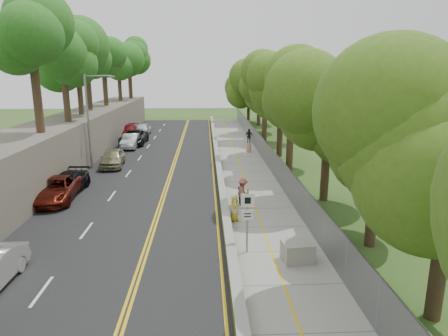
# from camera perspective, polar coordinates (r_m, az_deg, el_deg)

# --- Properties ---
(ground) EXTENTS (140.00, 140.00, 0.00)m
(ground) POSITION_cam_1_polar(r_m,az_deg,el_deg) (21.77, -0.32, -8.66)
(ground) COLOR #33511E
(ground) RESTS_ON ground
(road) EXTENTS (11.20, 66.00, 0.04)m
(road) POSITION_cam_1_polar(r_m,az_deg,el_deg) (36.35, -9.86, 0.42)
(road) COLOR black
(road) RESTS_ON ground
(sidewalk) EXTENTS (4.20, 66.00, 0.05)m
(sidewalk) POSITION_cam_1_polar(r_m,az_deg,el_deg) (36.22, 2.72, 0.57)
(sidewalk) COLOR gray
(sidewalk) RESTS_ON ground
(jersey_barrier) EXTENTS (0.42, 66.00, 0.60)m
(jersey_barrier) POSITION_cam_1_polar(r_m,az_deg,el_deg) (36.01, -0.93, 0.96)
(jersey_barrier) COLOR yellow
(jersey_barrier) RESTS_ON ground
(rock_embankment) EXTENTS (5.00, 66.00, 4.00)m
(rock_embankment) POSITION_cam_1_polar(r_m,az_deg,el_deg) (37.84, -22.27, 3.18)
(rock_embankment) COLOR #595147
(rock_embankment) RESTS_ON ground
(chainlink_fence) EXTENTS (0.04, 66.00, 2.00)m
(chainlink_fence) POSITION_cam_1_polar(r_m,az_deg,el_deg) (36.26, 6.04, 2.11)
(chainlink_fence) COLOR slate
(chainlink_fence) RESTS_ON ground
(trees_embankment) EXTENTS (6.40, 66.00, 13.00)m
(trees_embankment) POSITION_cam_1_polar(r_m,az_deg,el_deg) (37.20, -22.75, 16.16)
(trees_embankment) COLOR #317723
(trees_embankment) RESTS_ON rock_embankment
(trees_fenceside) EXTENTS (7.00, 66.00, 14.00)m
(trees_fenceside) POSITION_cam_1_polar(r_m,az_deg,el_deg) (35.98, 10.07, 11.52)
(trees_fenceside) COLOR #4B741D
(trees_fenceside) RESTS_ON ground
(streetlight) EXTENTS (2.52, 0.22, 8.00)m
(streetlight) POSITION_cam_1_polar(r_m,az_deg,el_deg) (35.62, -18.54, 7.19)
(streetlight) COLOR gray
(streetlight) RESTS_ON ground
(signpost) EXTENTS (0.62, 0.09, 3.10)m
(signpost) POSITION_cam_1_polar(r_m,az_deg,el_deg) (18.32, 3.37, -6.53)
(signpost) COLOR gray
(signpost) RESTS_ON sidewalk
(construction_barrel) EXTENTS (0.54, 0.54, 0.89)m
(construction_barrel) POSITION_cam_1_polar(r_m,az_deg,el_deg) (41.21, 3.53, 2.86)
(construction_barrel) COLOR #D03B09
(construction_barrel) RESTS_ON sidewalk
(concrete_block) EXTENTS (1.43, 1.14, 0.89)m
(concrete_block) POSITION_cam_1_polar(r_m,az_deg,el_deg) (18.35, 10.47, -11.70)
(concrete_block) COLOR gray
(concrete_block) RESTS_ON sidewalk
(car_2) EXTENTS (2.84, 5.55, 1.50)m
(car_2) POSITION_cam_1_polar(r_m,az_deg,el_deg) (28.16, -22.93, -2.82)
(car_2) COLOR maroon
(car_2) RESTS_ON road
(car_3) EXTENTS (2.22, 4.86, 1.38)m
(car_3) POSITION_cam_1_polar(r_m,az_deg,el_deg) (29.60, -21.40, -2.02)
(car_3) COLOR black
(car_3) RESTS_ON road
(car_4) EXTENTS (2.24, 4.74, 1.57)m
(car_4) POSITION_cam_1_polar(r_m,az_deg,el_deg) (36.34, -15.65, 1.40)
(car_4) COLOR tan
(car_4) RESTS_ON road
(car_5) EXTENTS (1.64, 4.56, 1.50)m
(car_5) POSITION_cam_1_polar(r_m,az_deg,el_deg) (44.80, -13.21, 3.79)
(car_5) COLOR silver
(car_5) RESTS_ON road
(car_6) EXTENTS (2.75, 5.81, 1.60)m
(car_6) POSITION_cam_1_polar(r_m,az_deg,el_deg) (46.85, -12.76, 4.31)
(car_6) COLOR black
(car_6) RESTS_ON road
(car_7) EXTENTS (2.06, 5.06, 1.47)m
(car_7) POSITION_cam_1_polar(r_m,az_deg,el_deg) (52.47, -13.47, 5.19)
(car_7) COLOR maroon
(car_7) RESTS_ON road
(car_8) EXTENTS (1.91, 4.53, 1.53)m
(car_8) POSITION_cam_1_polar(r_m,az_deg,el_deg) (53.20, -11.57, 5.44)
(car_8) COLOR silver
(car_8) RESTS_ON road
(painter_0) EXTENTS (0.73, 0.87, 1.52)m
(painter_0) POSITION_cam_1_polar(r_m,az_deg,el_deg) (22.45, 1.49, -5.74)
(painter_0) COLOR gold
(painter_0) RESTS_ON sidewalk
(painter_1) EXTENTS (0.53, 0.67, 1.61)m
(painter_1) POSITION_cam_1_polar(r_m,az_deg,el_deg) (22.43, 1.49, -5.63)
(painter_1) COLOR white
(painter_1) RESTS_ON sidewalk
(painter_2) EXTENTS (0.66, 0.80, 1.54)m
(painter_2) POSITION_cam_1_polar(r_m,az_deg,el_deg) (25.20, 2.61, -3.52)
(painter_2) COLOR black
(painter_2) RESTS_ON sidewalk
(painter_3) EXTENTS (0.83, 1.23, 1.76)m
(painter_3) POSITION_cam_1_polar(r_m,az_deg,el_deg) (24.90, 2.67, -3.46)
(painter_3) COLOR #9C5145
(painter_3) RESTS_ON sidewalk
(person_far) EXTENTS (1.09, 0.79, 1.72)m
(person_far) POSITION_cam_1_polar(r_m,az_deg,el_deg) (46.04, 3.61, 4.55)
(person_far) COLOR black
(person_far) RESTS_ON sidewalk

